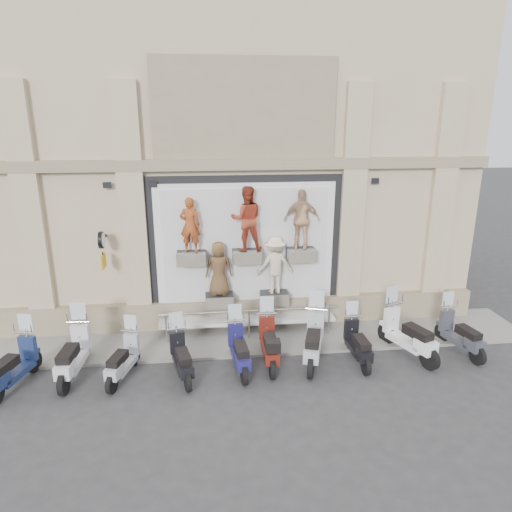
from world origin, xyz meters
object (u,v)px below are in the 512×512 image
object	(u,v)px
scooter_d	(181,350)
scooter_f	(269,335)
scooter_e	(239,342)
guard_rail	(249,325)
scooter_h	(358,336)
scooter_j	(461,326)
scooter_g	(314,332)
clock_sign_bracket	(102,245)
scooter_b	(72,346)
scooter_a	(12,357)
scooter_c	(122,352)
scooter_i	(409,326)

from	to	relation	value
scooter_d	scooter_f	distance (m)	2.23
scooter_e	scooter_d	bearing A→B (deg)	-178.29
scooter_d	guard_rail	bearing A→B (deg)	29.86
scooter_h	scooter_j	distance (m)	2.88
guard_rail	scooter_g	size ratio (longest dim) A/B	2.40
clock_sign_bracket	scooter_b	world-z (taller)	clock_sign_bracket
scooter_a	scooter_j	size ratio (longest dim) A/B	1.04
scooter_b	scooter_c	size ratio (longest dim) A/B	1.18
guard_rail	scooter_e	size ratio (longest dim) A/B	2.72
guard_rail	scooter_f	distance (m)	1.41
guard_rail	scooter_i	distance (m)	4.30
scooter_c	scooter_f	xyz separation A→B (m)	(3.59, 0.29, 0.09)
clock_sign_bracket	scooter_h	world-z (taller)	clock_sign_bracket
scooter_b	scooter_j	bearing A→B (deg)	4.26
scooter_i	scooter_a	bearing A→B (deg)	162.10
scooter_f	scooter_j	xyz separation A→B (m)	(5.16, 0.00, -0.04)
scooter_h	scooter_j	size ratio (longest dim) A/B	0.95
scooter_a	scooter_e	bearing A→B (deg)	17.19
scooter_f	scooter_h	bearing A→B (deg)	-2.18
guard_rail	scooter_i	bearing A→B (deg)	-18.10
guard_rail	scooter_a	xyz separation A→B (m)	(-5.67, -1.73, 0.33)
scooter_d	scooter_h	xyz separation A→B (m)	(4.47, 0.23, -0.00)
scooter_c	scooter_i	size ratio (longest dim) A/B	0.81
scooter_f	scooter_i	world-z (taller)	scooter_i
guard_rail	scooter_d	size ratio (longest dim) A/B	2.83
scooter_d	scooter_g	size ratio (longest dim) A/B	0.85
scooter_h	scooter_i	size ratio (longest dim) A/B	0.83
scooter_c	scooter_g	bearing A→B (deg)	18.57
scooter_d	scooter_f	xyz separation A→B (m)	(2.19, 0.38, 0.07)
scooter_b	scooter_a	bearing A→B (deg)	-161.65
scooter_a	scooter_d	distance (m)	3.86
scooter_f	scooter_h	world-z (taller)	scooter_f
scooter_d	scooter_j	world-z (taller)	scooter_j
scooter_f	scooter_g	distance (m)	1.14
guard_rail	scooter_c	xyz separation A→B (m)	(-3.21, -1.61, 0.24)
guard_rail	scooter_b	distance (m)	4.64
scooter_j	clock_sign_bracket	bearing A→B (deg)	158.56
scooter_j	guard_rail	bearing A→B (deg)	155.91
scooter_e	clock_sign_bracket	bearing A→B (deg)	145.04
scooter_b	scooter_j	size ratio (longest dim) A/B	1.10
clock_sign_bracket	scooter_a	distance (m)	3.46
scooter_a	scooter_i	size ratio (longest dim) A/B	0.91
scooter_e	scooter_i	bearing A→B (deg)	-2.89
scooter_h	guard_rail	bearing A→B (deg)	150.24
guard_rail	scooter_d	bearing A→B (deg)	-136.85
scooter_g	scooter_i	size ratio (longest dim) A/B	0.99
scooter_j	scooter_f	bearing A→B (deg)	169.25
scooter_j	scooter_i	bearing A→B (deg)	169.92
scooter_h	scooter_i	bearing A→B (deg)	4.92
scooter_e	scooter_f	world-z (taller)	scooter_f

